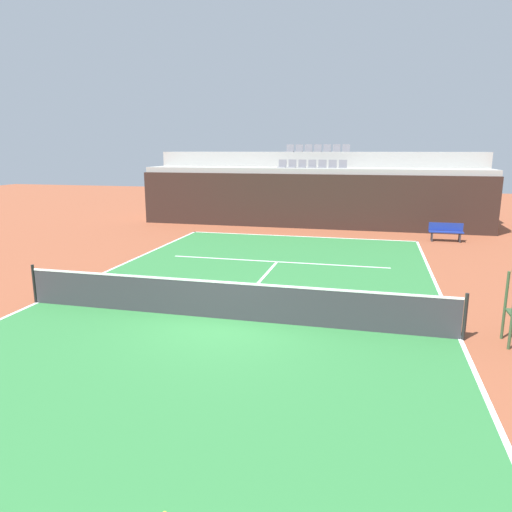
# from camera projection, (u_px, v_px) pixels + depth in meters

# --- Properties ---
(ground_plane) EXTENTS (80.00, 80.00, 0.00)m
(ground_plane) POSITION_uv_depth(u_px,v_px,m) (226.00, 319.00, 11.85)
(ground_plane) COLOR brown
(court_surface) EXTENTS (11.00, 24.00, 0.01)m
(court_surface) POSITION_uv_depth(u_px,v_px,m) (226.00, 319.00, 11.85)
(court_surface) COLOR #2D7238
(court_surface) RESTS_ON ground_plane
(baseline_far) EXTENTS (11.00, 0.10, 0.00)m
(baseline_far) POSITION_uv_depth(u_px,v_px,m) (300.00, 236.00, 23.17)
(baseline_far) COLOR white
(baseline_far) RESTS_ON court_surface
(sideline_left) EXTENTS (0.10, 24.00, 0.00)m
(sideline_left) POSITION_uv_depth(u_px,v_px,m) (38.00, 302.00, 13.13)
(sideline_left) COLOR white
(sideline_left) RESTS_ON court_surface
(sideline_right) EXTENTS (0.10, 24.00, 0.00)m
(sideline_right) POSITION_uv_depth(u_px,v_px,m) (460.00, 339.00, 10.57)
(sideline_right) COLOR white
(sideline_right) RESTS_ON court_surface
(service_line_far) EXTENTS (8.26, 0.10, 0.00)m
(service_line_far) POSITION_uv_depth(u_px,v_px,m) (277.00, 262.00, 17.92)
(service_line_far) COLOR white
(service_line_far) RESTS_ON court_surface
(centre_service_line) EXTENTS (0.10, 6.40, 0.00)m
(centre_service_line) POSITION_uv_depth(u_px,v_px,m) (257.00, 284.00, 14.88)
(centre_service_line) COLOR white
(centre_service_line) RESTS_ON court_surface
(back_wall) EXTENTS (18.77, 0.30, 2.88)m
(back_wall) POSITION_uv_depth(u_px,v_px,m) (308.00, 202.00, 25.33)
(back_wall) COLOR black
(back_wall) RESTS_ON ground_plane
(stands_tier_lower) EXTENTS (18.77, 2.40, 3.17)m
(stands_tier_lower) POSITION_uv_depth(u_px,v_px,m) (311.00, 197.00, 26.58)
(stands_tier_lower) COLOR #9E9E99
(stands_tier_lower) RESTS_ON ground_plane
(stands_tier_upper) EXTENTS (18.77, 2.40, 4.01)m
(stands_tier_upper) POSITION_uv_depth(u_px,v_px,m) (316.00, 186.00, 28.76)
(stands_tier_upper) COLOR #9E9E99
(stands_tier_upper) RESTS_ON ground_plane
(seating_row_lower) EXTENTS (3.79, 0.44, 0.44)m
(seating_row_lower) POSITION_uv_depth(u_px,v_px,m) (312.00, 165.00, 26.30)
(seating_row_lower) COLOR slate
(seating_row_lower) RESTS_ON stands_tier_lower
(seating_row_upper) EXTENTS (3.79, 0.44, 0.44)m
(seating_row_upper) POSITION_uv_depth(u_px,v_px,m) (318.00, 150.00, 28.39)
(seating_row_upper) COLOR slate
(seating_row_upper) RESTS_ON stands_tier_upper
(tennis_net) EXTENTS (11.08, 0.08, 1.07)m
(tennis_net) POSITION_uv_depth(u_px,v_px,m) (226.00, 300.00, 11.74)
(tennis_net) COLOR black
(tennis_net) RESTS_ON court_surface
(player_bench) EXTENTS (1.50, 0.40, 0.85)m
(player_bench) POSITION_uv_depth(u_px,v_px,m) (446.00, 231.00, 21.87)
(player_bench) COLOR navy
(player_bench) RESTS_ON ground_plane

